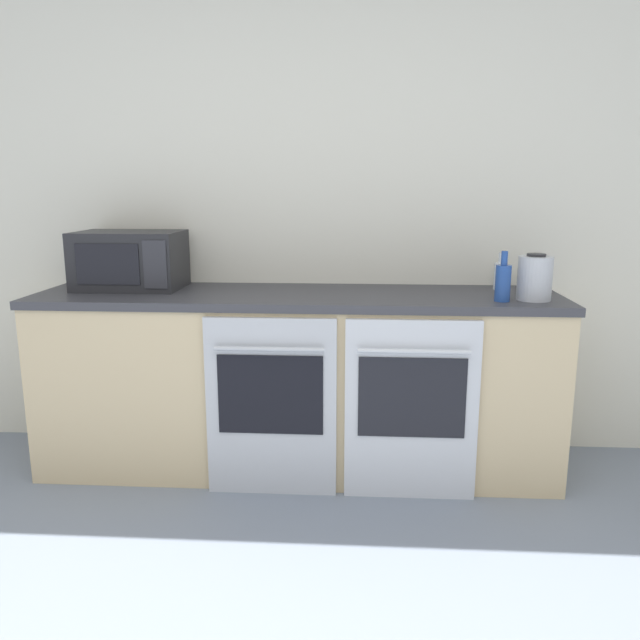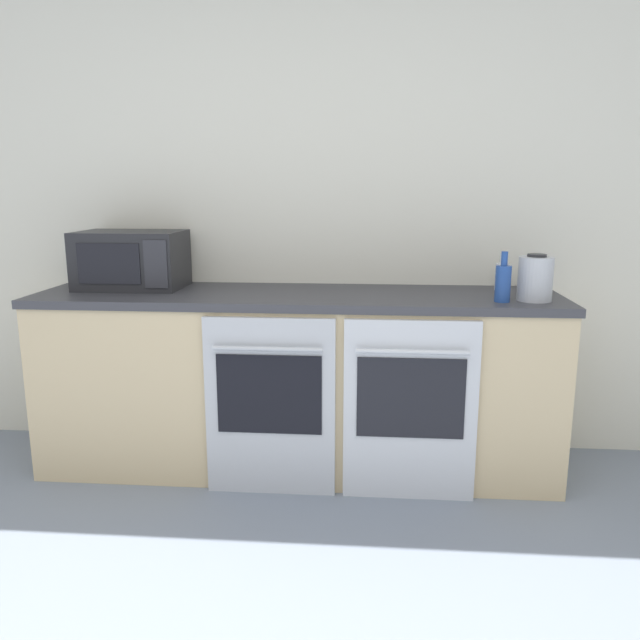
% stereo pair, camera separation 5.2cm
% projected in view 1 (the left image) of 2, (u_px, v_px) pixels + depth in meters
% --- Properties ---
extents(wall_back, '(10.00, 0.06, 2.60)m').
position_uv_depth(wall_back, '(303.00, 206.00, 3.28)').
color(wall_back, silver).
rests_on(wall_back, ground_plane).
extents(counter_back, '(2.54, 0.64, 0.89)m').
position_uv_depth(counter_back, '(297.00, 380.00, 3.13)').
color(counter_back, '#D1B789').
rests_on(counter_back, ground_plane).
extents(oven_left, '(0.59, 0.06, 0.84)m').
position_uv_depth(oven_left, '(271.00, 406.00, 2.83)').
color(oven_left, '#B7BABF').
rests_on(oven_left, ground_plane).
extents(oven_right, '(0.59, 0.06, 0.84)m').
position_uv_depth(oven_right, '(411.00, 409.00, 2.79)').
color(oven_right, silver).
rests_on(oven_right, ground_plane).
extents(microwave, '(0.52, 0.36, 0.29)m').
position_uv_depth(microwave, '(130.00, 260.00, 3.15)').
color(microwave, '#232326').
rests_on(microwave, counter_back).
extents(bottle_clear, '(0.06, 0.06, 0.18)m').
position_uv_depth(bottle_clear, '(500.00, 275.00, 3.12)').
color(bottle_clear, silver).
rests_on(bottle_clear, counter_back).
extents(bottle_blue, '(0.07, 0.07, 0.23)m').
position_uv_depth(bottle_blue, '(503.00, 282.00, 2.80)').
color(bottle_blue, '#234793').
rests_on(bottle_blue, counter_back).
extents(kettle, '(0.15, 0.15, 0.21)m').
position_uv_depth(kettle, '(535.00, 278.00, 2.83)').
color(kettle, '#B7BABF').
rests_on(kettle, counter_back).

